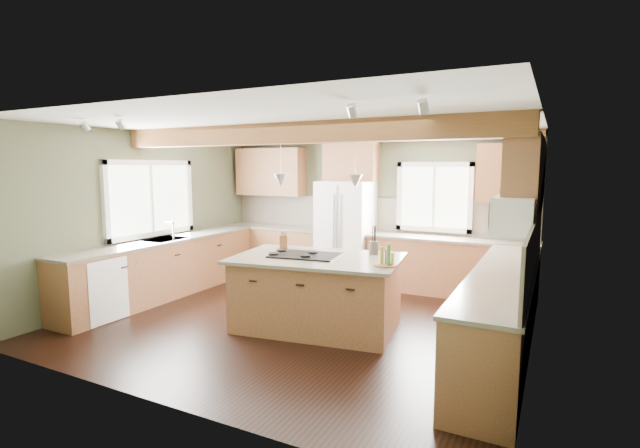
% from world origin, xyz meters
% --- Properties ---
extents(floor, '(5.60, 5.60, 0.00)m').
position_xyz_m(floor, '(0.00, 0.00, 0.00)').
color(floor, black).
rests_on(floor, ground).
extents(ceiling, '(5.60, 5.60, 0.00)m').
position_xyz_m(ceiling, '(0.00, 0.00, 2.60)').
color(ceiling, silver).
rests_on(ceiling, wall_back).
extents(wall_back, '(5.60, 0.00, 5.60)m').
position_xyz_m(wall_back, '(0.00, 2.50, 1.30)').
color(wall_back, '#4E543B').
rests_on(wall_back, ground).
extents(wall_left, '(0.00, 5.00, 5.00)m').
position_xyz_m(wall_left, '(-2.80, 0.00, 1.30)').
color(wall_left, '#4E543B').
rests_on(wall_left, ground).
extents(wall_right, '(0.00, 5.00, 5.00)m').
position_xyz_m(wall_right, '(2.80, 0.00, 1.30)').
color(wall_right, '#4E543B').
rests_on(wall_right, ground).
extents(ceiling_beam, '(5.55, 0.26, 0.26)m').
position_xyz_m(ceiling_beam, '(0.00, -0.14, 2.47)').
color(ceiling_beam, brown).
rests_on(ceiling_beam, ceiling).
extents(soffit_trim, '(5.55, 0.20, 0.10)m').
position_xyz_m(soffit_trim, '(0.00, 2.40, 2.54)').
color(soffit_trim, brown).
rests_on(soffit_trim, ceiling).
extents(backsplash_back, '(5.58, 0.03, 0.58)m').
position_xyz_m(backsplash_back, '(0.00, 2.48, 1.21)').
color(backsplash_back, brown).
rests_on(backsplash_back, wall_back).
extents(backsplash_right, '(0.03, 3.70, 0.58)m').
position_xyz_m(backsplash_right, '(2.78, 0.05, 1.21)').
color(backsplash_right, brown).
rests_on(backsplash_right, wall_right).
extents(base_cab_back_left, '(2.02, 0.60, 0.88)m').
position_xyz_m(base_cab_back_left, '(-1.79, 2.20, 0.44)').
color(base_cab_back_left, brown).
rests_on(base_cab_back_left, floor).
extents(counter_back_left, '(2.06, 0.64, 0.04)m').
position_xyz_m(counter_back_left, '(-1.79, 2.20, 0.90)').
color(counter_back_left, '#443F32').
rests_on(counter_back_left, base_cab_back_left).
extents(base_cab_back_right, '(2.62, 0.60, 0.88)m').
position_xyz_m(base_cab_back_right, '(1.49, 2.20, 0.44)').
color(base_cab_back_right, brown).
rests_on(base_cab_back_right, floor).
extents(counter_back_right, '(2.66, 0.64, 0.04)m').
position_xyz_m(counter_back_right, '(1.49, 2.20, 0.90)').
color(counter_back_right, '#443F32').
rests_on(counter_back_right, base_cab_back_right).
extents(base_cab_left, '(0.60, 3.70, 0.88)m').
position_xyz_m(base_cab_left, '(-2.50, 0.05, 0.44)').
color(base_cab_left, brown).
rests_on(base_cab_left, floor).
extents(counter_left, '(0.64, 3.74, 0.04)m').
position_xyz_m(counter_left, '(-2.50, 0.05, 0.90)').
color(counter_left, '#443F32').
rests_on(counter_left, base_cab_left).
extents(base_cab_right, '(0.60, 3.70, 0.88)m').
position_xyz_m(base_cab_right, '(2.50, 0.05, 0.44)').
color(base_cab_right, brown).
rests_on(base_cab_right, floor).
extents(counter_right, '(0.64, 3.74, 0.04)m').
position_xyz_m(counter_right, '(2.50, 0.05, 0.90)').
color(counter_right, '#443F32').
rests_on(counter_right, base_cab_right).
extents(upper_cab_back_left, '(1.40, 0.35, 0.90)m').
position_xyz_m(upper_cab_back_left, '(-1.99, 2.33, 1.95)').
color(upper_cab_back_left, brown).
rests_on(upper_cab_back_left, wall_back).
extents(upper_cab_over_fridge, '(0.96, 0.35, 0.70)m').
position_xyz_m(upper_cab_over_fridge, '(-0.30, 2.33, 2.15)').
color(upper_cab_over_fridge, brown).
rests_on(upper_cab_over_fridge, wall_back).
extents(upper_cab_right, '(0.35, 2.20, 0.90)m').
position_xyz_m(upper_cab_right, '(2.62, 0.90, 1.95)').
color(upper_cab_right, brown).
rests_on(upper_cab_right, wall_right).
extents(upper_cab_back_corner, '(0.90, 0.35, 0.90)m').
position_xyz_m(upper_cab_back_corner, '(2.30, 2.33, 1.95)').
color(upper_cab_back_corner, brown).
rests_on(upper_cab_back_corner, wall_back).
extents(window_left, '(0.04, 1.60, 1.05)m').
position_xyz_m(window_left, '(-2.78, 0.05, 1.55)').
color(window_left, white).
rests_on(window_left, wall_left).
extents(window_back, '(1.10, 0.04, 1.00)m').
position_xyz_m(window_back, '(1.15, 2.48, 1.55)').
color(window_back, white).
rests_on(window_back, wall_back).
extents(sink, '(0.50, 0.65, 0.03)m').
position_xyz_m(sink, '(-2.50, 0.05, 0.91)').
color(sink, '#262628').
rests_on(sink, counter_left).
extents(faucet, '(0.02, 0.02, 0.28)m').
position_xyz_m(faucet, '(-2.32, 0.05, 1.05)').
color(faucet, '#B2B2B7').
rests_on(faucet, sink).
extents(dishwasher, '(0.60, 0.60, 0.84)m').
position_xyz_m(dishwasher, '(-2.49, -1.25, 0.43)').
color(dishwasher, white).
rests_on(dishwasher, floor).
extents(oven, '(0.60, 0.72, 0.84)m').
position_xyz_m(oven, '(2.49, -1.25, 0.43)').
color(oven, white).
rests_on(oven, floor).
extents(microwave, '(0.40, 0.70, 0.38)m').
position_xyz_m(microwave, '(2.58, -0.05, 1.55)').
color(microwave, white).
rests_on(microwave, wall_right).
extents(pendant_left, '(0.18, 0.18, 0.16)m').
position_xyz_m(pendant_left, '(-0.17, -0.22, 1.88)').
color(pendant_left, '#B2B2B7').
rests_on(pendant_left, ceiling).
extents(pendant_right, '(0.18, 0.18, 0.16)m').
position_xyz_m(pendant_right, '(0.79, -0.07, 1.88)').
color(pendant_right, '#B2B2B7').
rests_on(pendant_right, ceiling).
extents(refrigerator, '(0.90, 0.74, 1.80)m').
position_xyz_m(refrigerator, '(-0.30, 2.12, 0.90)').
color(refrigerator, white).
rests_on(refrigerator, floor).
extents(island, '(2.11, 1.47, 0.88)m').
position_xyz_m(island, '(0.31, -0.14, 0.44)').
color(island, brown).
rests_on(island, floor).
extents(island_top, '(2.26, 1.62, 0.04)m').
position_xyz_m(island_top, '(0.31, -0.14, 0.90)').
color(island_top, '#443F32').
rests_on(island_top, island).
extents(cooktop, '(0.92, 0.68, 0.02)m').
position_xyz_m(cooktop, '(0.15, -0.17, 0.93)').
color(cooktop, black).
rests_on(cooktop, island_top).
extents(knife_block, '(0.13, 0.12, 0.18)m').
position_xyz_m(knife_block, '(-0.39, 0.19, 1.01)').
color(knife_block, brown).
rests_on(knife_block, island_top).
extents(utensil_crock, '(0.17, 0.17, 0.17)m').
position_xyz_m(utensil_crock, '(0.89, 0.33, 1.01)').
color(utensil_crock, '#3F3532').
rests_on(utensil_crock, island_top).
extents(bottle_tray, '(0.31, 0.31, 0.24)m').
position_xyz_m(bottle_tray, '(1.26, -0.26, 1.04)').
color(bottle_tray, brown).
rests_on(bottle_tray, island_top).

